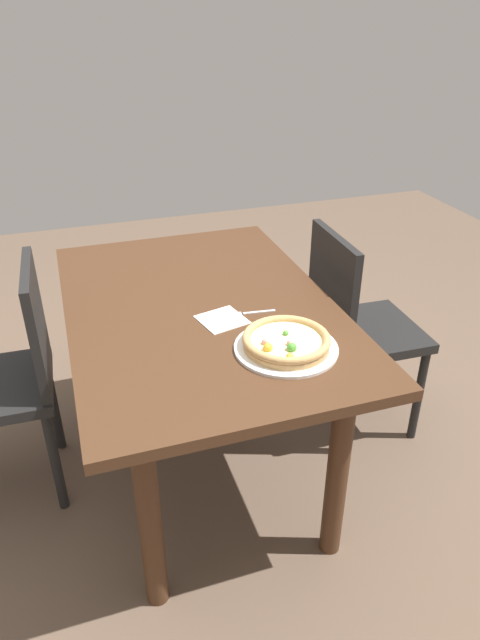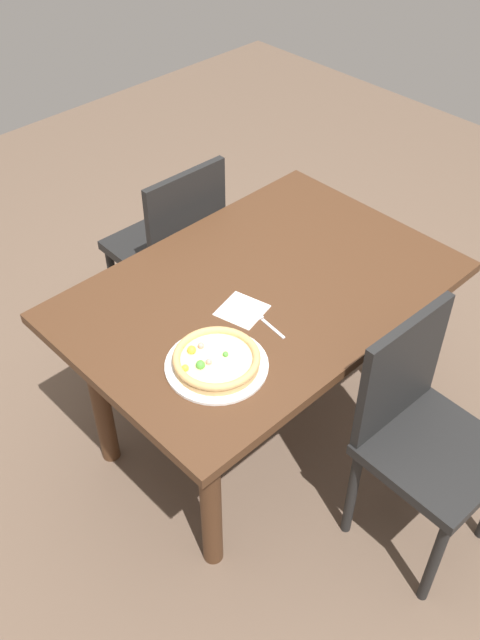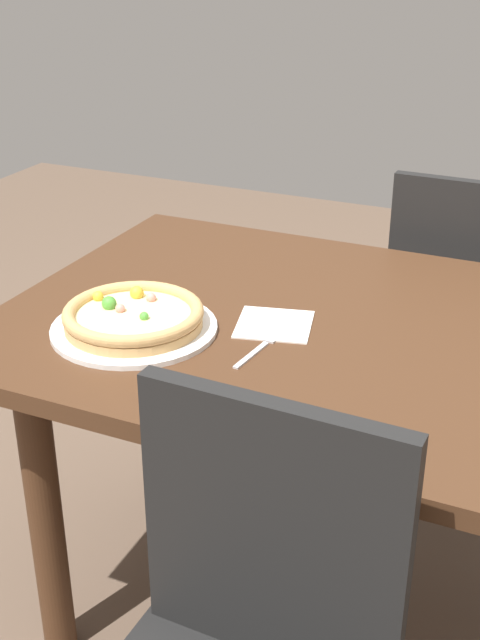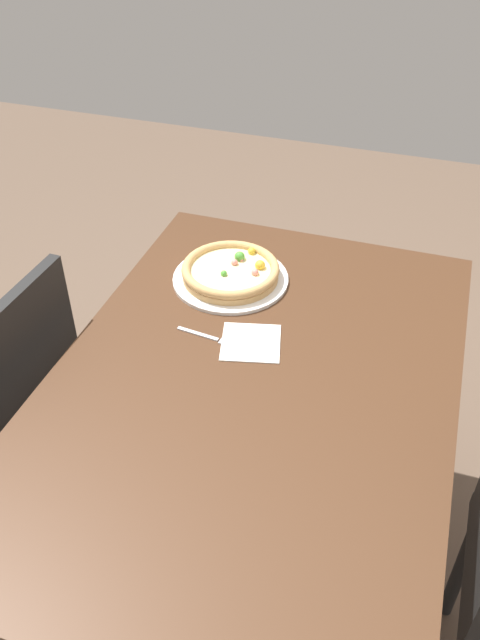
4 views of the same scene
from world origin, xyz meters
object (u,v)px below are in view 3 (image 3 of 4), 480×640
at_px(dining_table, 342,379).
at_px(fork, 263,345).
at_px(napkin, 274,324).
at_px(chair_far, 467,319).
at_px(pizza, 133,316).
at_px(plate, 134,328).

xyz_separation_m(dining_table, fork, (-0.11, -0.13, 0.11)).
xyz_separation_m(fork, napkin, (-0.01, 0.09, -0.00)).
bearing_deg(napkin, chair_far, 69.47).
height_order(chair_far, fork, chair_far).
bearing_deg(fork, napkin, 15.89).
bearing_deg(dining_table, napkin, -162.08).
bearing_deg(dining_table, fork, -130.69).
distance_m(dining_table, chair_far, 0.69).
height_order(dining_table, napkin, napkin).
bearing_deg(chair_far, fork, -106.03).
height_order(chair_far, pizza, chair_far).
relative_size(chair_far, pizza, 3.42).
xyz_separation_m(plate, napkin, (0.23, 0.13, -0.00)).
distance_m(pizza, napkin, 0.27).
bearing_deg(chair_far, napkin, -109.16).
bearing_deg(chair_far, dining_table, -100.21).
bearing_deg(plate, dining_table, 25.53).
relative_size(dining_table, napkin, 9.45).
bearing_deg(pizza, dining_table, 25.37).
xyz_separation_m(plate, pizza, (-0.00, 0.00, 0.03)).
distance_m(plate, pizza, 0.03).
height_order(dining_table, plate, plate).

